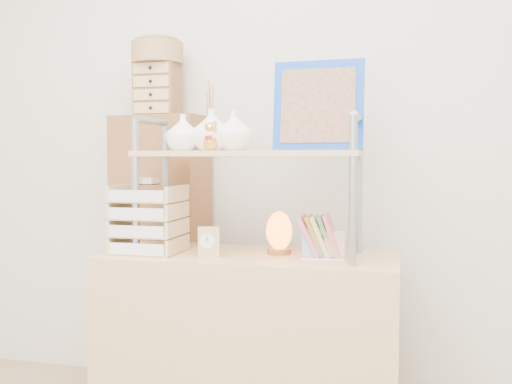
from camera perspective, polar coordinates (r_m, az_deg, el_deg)
desk at (r=2.44m, az=-0.69°, el=-14.96°), size 1.20×0.50×0.75m
cabinet at (r=2.89m, az=-9.47°, el=-5.99°), size 0.47×0.29×1.35m
hutch at (r=2.34m, az=-1.33°, el=4.74°), size 0.90×0.34×0.79m
letter_tray at (r=2.41m, az=-10.82°, el=-3.03°), size 0.26×0.24×0.31m
salt_lamp at (r=2.35m, az=2.32°, el=-4.03°), size 0.12×0.11×0.18m
desk_clock at (r=2.29m, az=-4.76°, el=-4.98°), size 0.09×0.06×0.12m
postcard_stand at (r=2.24m, az=6.66°, el=-5.84°), size 0.17×0.07×0.12m
drawer_chest at (r=2.85m, az=-9.81°, el=10.04°), size 0.20×0.16×0.25m
woven_basket at (r=2.88m, az=-9.83°, el=13.50°), size 0.25×0.25×0.10m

